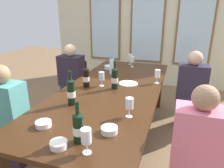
% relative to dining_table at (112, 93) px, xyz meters
% --- Properties ---
extents(ground_plane, '(12.00, 12.00, 0.00)m').
position_rel_dining_table_xyz_m(ground_plane, '(0.00, 0.00, -0.68)').
color(ground_plane, brown).
extents(back_wall_with_windows, '(4.29, 0.10, 2.90)m').
position_rel_dining_table_xyz_m(back_wall_with_windows, '(0.00, 2.45, 0.77)').
color(back_wall_with_windows, beige).
rests_on(back_wall_with_windows, ground).
extents(dining_table, '(1.09, 2.65, 0.74)m').
position_rel_dining_table_xyz_m(dining_table, '(0.00, 0.00, 0.00)').
color(dining_table, '#3A200E').
rests_on(dining_table, ground).
extents(white_plate_0, '(0.23, 0.23, 0.01)m').
position_rel_dining_table_xyz_m(white_plate_0, '(0.15, 0.21, 0.06)').
color(white_plate_0, white).
rests_on(white_plate_0, dining_table).
extents(wine_bottle_0, '(0.08, 0.08, 0.34)m').
position_rel_dining_table_xyz_m(wine_bottle_0, '(-0.23, -0.54, 0.19)').
color(wine_bottle_0, black).
rests_on(wine_bottle_0, dining_table).
extents(wine_bottle_1, '(0.08, 0.08, 0.30)m').
position_rel_dining_table_xyz_m(wine_bottle_1, '(0.11, -1.06, 0.17)').
color(wine_bottle_1, black).
rests_on(wine_bottle_1, dining_table).
extents(wine_bottle_2, '(0.08, 0.08, 0.31)m').
position_rel_dining_table_xyz_m(wine_bottle_2, '(-0.30, -0.04, 0.18)').
color(wine_bottle_2, black).
rests_on(wine_bottle_2, dining_table).
extents(wine_bottle_3, '(0.08, 0.08, 0.33)m').
position_rel_dining_table_xyz_m(wine_bottle_3, '(0.03, 0.00, 0.19)').
color(wine_bottle_3, black).
rests_on(wine_bottle_3, dining_table).
extents(tasting_bowl_0, '(0.12, 0.12, 0.04)m').
position_rel_dining_table_xyz_m(tasting_bowl_0, '(0.01, -1.16, 0.08)').
color(tasting_bowl_0, white).
rests_on(tasting_bowl_0, dining_table).
extents(tasting_bowl_1, '(0.13, 0.13, 0.05)m').
position_rel_dining_table_xyz_m(tasting_bowl_1, '(0.27, -0.89, 0.08)').
color(tasting_bowl_1, silver).
rests_on(tasting_bowl_1, dining_table).
extents(tasting_bowl_2, '(0.15, 0.15, 0.05)m').
position_rel_dining_table_xyz_m(tasting_bowl_2, '(-0.31, 0.81, 0.08)').
color(tasting_bowl_2, white).
rests_on(tasting_bowl_2, dining_table).
extents(tasting_bowl_3, '(0.12, 0.12, 0.04)m').
position_rel_dining_table_xyz_m(tasting_bowl_3, '(-0.25, -0.97, 0.08)').
color(tasting_bowl_3, white).
rests_on(tasting_bowl_3, dining_table).
extents(water_bottle, '(0.06, 0.06, 0.24)m').
position_rel_dining_table_xyz_m(water_bottle, '(-0.18, 0.56, 0.17)').
color(water_bottle, white).
rests_on(water_bottle, dining_table).
extents(wine_glass_0, '(0.07, 0.07, 0.17)m').
position_rel_dining_table_xyz_m(wine_glass_0, '(-0.06, 1.18, 0.18)').
color(wine_glass_0, white).
rests_on(wine_glass_0, dining_table).
extents(wine_glass_1, '(0.07, 0.07, 0.17)m').
position_rel_dining_table_xyz_m(wine_glass_1, '(0.01, 1.03, 0.18)').
color(wine_glass_1, white).
rests_on(wine_glass_1, dining_table).
extents(wine_glass_2, '(0.07, 0.07, 0.17)m').
position_rel_dining_table_xyz_m(wine_glass_2, '(-0.14, 0.04, 0.18)').
color(wine_glass_2, white).
rests_on(wine_glass_2, dining_table).
extents(wine_glass_3, '(0.07, 0.07, 0.17)m').
position_rel_dining_table_xyz_m(wine_glass_3, '(0.21, -1.16, 0.18)').
color(wine_glass_3, white).
rests_on(wine_glass_3, dining_table).
extents(wine_glass_4, '(0.07, 0.07, 0.17)m').
position_rel_dining_table_xyz_m(wine_glass_4, '(0.35, -0.61, 0.18)').
color(wine_glass_4, white).
rests_on(wine_glass_4, dining_table).
extents(wine_glass_5, '(0.07, 0.07, 0.17)m').
position_rel_dining_table_xyz_m(wine_glass_5, '(0.48, 0.34, 0.18)').
color(wine_glass_5, white).
rests_on(wine_glass_5, dining_table).
extents(seated_person_0, '(0.38, 0.24, 1.11)m').
position_rel_dining_table_xyz_m(seated_person_0, '(-0.91, 0.69, -0.15)').
color(seated_person_0, '#2F333B').
rests_on(seated_person_0, ground).
extents(seated_person_1, '(0.38, 0.24, 1.11)m').
position_rel_dining_table_xyz_m(seated_person_1, '(0.91, 0.68, -0.15)').
color(seated_person_1, '#333240').
rests_on(seated_person_1, ground).
extents(seated_person_2, '(0.38, 0.24, 1.11)m').
position_rel_dining_table_xyz_m(seated_person_2, '(-0.91, -0.67, -0.15)').
color(seated_person_2, '#342530').
rests_on(seated_person_2, ground).
extents(seated_person_3, '(0.38, 0.24, 1.11)m').
position_rel_dining_table_xyz_m(seated_person_3, '(0.91, -0.67, -0.15)').
color(seated_person_3, '#2B3233').
rests_on(seated_person_3, ground).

